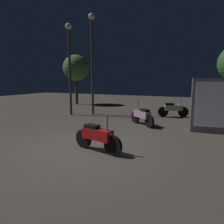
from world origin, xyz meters
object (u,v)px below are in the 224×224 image
object	(u,v)px
motorcycle_pink_parked_left	(142,116)
motorcycle_white_parked_right	(173,109)
streetlamp_far	(92,53)
person_rider_beside	(208,102)
motorcycle_red_foreground	(97,136)
streetlamp_near	(69,58)
kiosk_billboard	(213,106)

from	to	relation	value
motorcycle_pink_parked_left	motorcycle_white_parked_right	size ratio (longest dim) A/B	0.85
motorcycle_white_parked_right	streetlamp_far	distance (m)	5.54
person_rider_beside	streetlamp_far	distance (m)	6.68
streetlamp_far	motorcycle_white_parked_right	bearing A→B (deg)	14.55
person_rider_beside	motorcycle_red_foreground	bearing A→B (deg)	176.23
motorcycle_red_foreground	motorcycle_white_parked_right	distance (m)	6.65
motorcycle_pink_parked_left	streetlamp_far	world-z (taller)	streetlamp_far
person_rider_beside	streetlamp_far	xyz separation A→B (m)	(-6.13, -0.70, 2.57)
streetlamp_near	kiosk_billboard	distance (m)	7.75
motorcycle_pink_parked_left	motorcycle_white_parked_right	world-z (taller)	same
motorcycle_pink_parked_left	kiosk_billboard	size ratio (longest dim) A/B	0.64
person_rider_beside	streetlamp_near	bearing A→B (deg)	122.27
motorcycle_pink_parked_left	person_rider_beside	bearing A→B (deg)	-99.88
person_rider_beside	kiosk_billboard	world-z (taller)	kiosk_billboard
motorcycle_pink_parked_left	person_rider_beside	xyz separation A→B (m)	(2.66, 2.30, 0.53)
motorcycle_red_foreground	person_rider_beside	distance (m)	6.76
person_rider_beside	kiosk_billboard	bearing A→B (deg)	-154.47
motorcycle_white_parked_right	kiosk_billboard	size ratio (longest dim) A/B	0.76
motorcycle_red_foreground	kiosk_billboard	xyz separation A→B (m)	(3.04, 3.75, 0.61)
motorcycle_white_parked_right	streetlamp_near	bearing A→B (deg)	177.88
motorcycle_red_foreground	person_rider_beside	bearing A→B (deg)	76.79
motorcycle_red_foreground	kiosk_billboard	distance (m)	4.87
person_rider_beside	streetlamp_near	xyz separation A→B (m)	(-7.21, -1.38, 2.26)
motorcycle_pink_parked_left	streetlamp_near	xyz separation A→B (m)	(-4.55, 0.92, 2.79)
streetlamp_far	motorcycle_pink_parked_left	bearing A→B (deg)	-24.77
streetlamp_near	kiosk_billboard	bearing A→B (deg)	-7.44
motorcycle_red_foreground	streetlamp_far	size ratio (longest dim) A/B	0.29
streetlamp_near	motorcycle_white_parked_right	bearing A→B (deg)	18.35
motorcycle_pink_parked_left	kiosk_billboard	world-z (taller)	kiosk_billboard
motorcycle_white_parked_right	person_rider_beside	bearing A→B (deg)	-35.46
motorcycle_pink_parked_left	streetlamp_far	size ratio (longest dim) A/B	0.24
motorcycle_red_foreground	person_rider_beside	size ratio (longest dim) A/B	1.01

